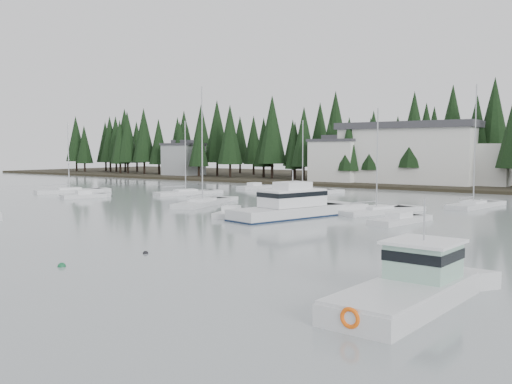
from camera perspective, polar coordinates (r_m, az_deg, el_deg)
far_shore_land at (r=119.38m, az=19.90°, el=0.89°), size 240.00×54.00×1.00m
conifer_treeline at (r=108.89m, az=18.25°, el=0.62°), size 200.00×22.00×20.00m
house_west at (r=109.37m, az=8.14°, el=3.25°), size 9.54×7.42×8.75m
house_far_west at (r=135.88m, az=-7.27°, el=3.35°), size 8.48×7.42×8.25m
harbor_inn at (r=106.21m, az=16.19°, el=3.70°), size 29.50×11.50×10.90m
cabin_cruiser_center at (r=54.86m, az=3.36°, el=-1.74°), size 6.62×12.90×5.30m
lobster_boat_teal at (r=25.11m, az=15.12°, el=-9.58°), size 3.61×9.19×5.02m
sailboat_0 at (r=90.82m, az=-18.16°, el=-0.03°), size 6.01×10.06×11.09m
sailboat_1 at (r=67.75m, az=-5.37°, el=-1.22°), size 6.04×11.21×14.43m
sailboat_2 at (r=68.91m, az=20.89°, el=-1.38°), size 3.99×9.04×14.33m
sailboat_3 at (r=83.45m, az=-7.05°, el=-0.21°), size 5.25×9.57×11.20m
sailboat_4 at (r=84.05m, az=4.67°, el=-0.16°), size 6.94×10.64×11.31m
sailboat_9 at (r=59.79m, az=11.94°, el=-2.04°), size 5.61×9.62×11.30m
runabout_0 at (r=80.73m, az=-16.87°, el=-0.46°), size 3.99×6.22×1.42m
runabout_1 at (r=52.33m, az=14.11°, el=-2.89°), size 3.28×7.05×1.42m
runabout_3 at (r=95.28m, az=-0.17°, el=0.42°), size 3.08×6.66×1.42m
runabout_4 at (r=56.07m, az=-2.48°, el=-2.29°), size 3.79×5.57×1.42m
mooring_buoy_green at (r=33.95m, az=-18.86°, el=-7.08°), size 0.47×0.47×0.47m
mooring_buoy_dark at (r=36.75m, az=-10.99°, el=-6.06°), size 0.36×0.36×0.36m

